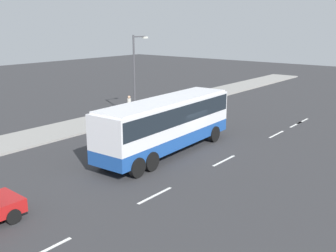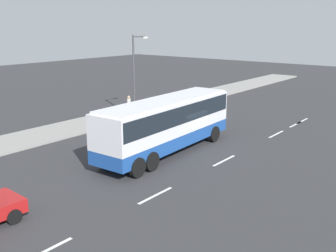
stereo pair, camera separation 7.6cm
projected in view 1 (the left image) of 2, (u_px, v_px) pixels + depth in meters
ground_plane at (186, 148)px, 26.15m from camera, size 120.00×120.00×0.00m
sidewalk_curb at (88, 124)px, 32.12m from camera, size 80.00×4.00×0.15m
lane_centreline at (217, 164)px, 23.04m from camera, size 33.49×0.16×0.01m
coach_bus at (167, 120)px, 24.61m from camera, size 11.10×3.13×3.45m
pedestrian_near_curb at (129, 104)px, 34.28m from camera, size 0.32×0.32×1.79m
street_lamp at (136, 71)px, 33.33m from camera, size 1.76×0.24×6.93m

